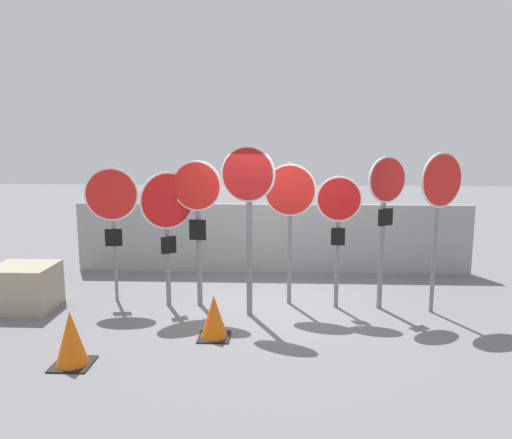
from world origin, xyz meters
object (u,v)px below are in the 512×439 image
at_px(stop_sign_0, 112,203).
at_px(storage_crate, 25,287).
at_px(stop_sign_5, 339,215).
at_px(stop_sign_6, 385,203).
at_px(stop_sign_3, 248,199).
at_px(stop_sign_7, 440,194).
at_px(traffic_cone_0, 71,339).
at_px(stop_sign_1, 167,212).
at_px(traffic_cone_1, 214,317).
at_px(stop_sign_4, 290,202).
at_px(stop_sign_2, 197,205).

bearing_deg(stop_sign_0, storage_crate, -171.40).
bearing_deg(stop_sign_5, stop_sign_6, 2.16).
height_order(stop_sign_3, stop_sign_7, stop_sign_3).
relative_size(stop_sign_0, stop_sign_3, 0.86).
xyz_separation_m(stop_sign_5, traffic_cone_0, (-3.45, -2.18, -1.20)).
distance_m(stop_sign_1, traffic_cone_1, 1.98).
height_order(stop_sign_7, traffic_cone_0, stop_sign_7).
xyz_separation_m(stop_sign_6, traffic_cone_0, (-4.17, -2.17, -1.38)).
bearing_deg(stop_sign_3, stop_sign_0, -179.65).
xyz_separation_m(stop_sign_4, stop_sign_7, (2.27, -0.31, 0.17)).
height_order(traffic_cone_0, traffic_cone_1, traffic_cone_0).
relative_size(traffic_cone_0, traffic_cone_1, 1.12).
relative_size(stop_sign_7, traffic_cone_1, 4.13).
xyz_separation_m(stop_sign_3, traffic_cone_1, (-0.43, -0.88, -1.53)).
relative_size(stop_sign_0, stop_sign_5, 1.05).
distance_m(stop_sign_6, storage_crate, 5.90).
distance_m(stop_sign_3, stop_sign_5, 1.48).
distance_m(stop_sign_4, stop_sign_5, 0.80).
relative_size(stop_sign_0, stop_sign_7, 0.89).
bearing_deg(traffic_cone_0, stop_sign_5, 32.29).
relative_size(stop_sign_3, storage_crate, 2.81).
xyz_separation_m(stop_sign_4, traffic_cone_1, (-1.06, -1.43, -1.41)).
xyz_separation_m(stop_sign_2, stop_sign_6, (2.95, -0.01, 0.05)).
bearing_deg(stop_sign_4, traffic_cone_1, -120.98).
bearing_deg(stop_sign_5, traffic_cone_0, -145.12).
bearing_deg(stop_sign_0, traffic_cone_0, -92.98).
height_order(stop_sign_0, stop_sign_2, stop_sign_2).
bearing_deg(stop_sign_4, storage_crate, -169.14).
relative_size(stop_sign_5, storage_crate, 2.30).
bearing_deg(storage_crate, stop_sign_0, 16.77).
bearing_deg(traffic_cone_1, stop_sign_1, 125.44).
relative_size(stop_sign_0, traffic_cone_1, 3.69).
bearing_deg(stop_sign_3, stop_sign_2, 168.34).
distance_m(stop_sign_0, traffic_cone_1, 2.71).
distance_m(stop_sign_3, stop_sign_6, 2.16).
bearing_deg(stop_sign_0, stop_sign_2, -14.45).
bearing_deg(stop_sign_1, stop_sign_3, -49.48).
height_order(stop_sign_0, traffic_cone_1, stop_sign_0).
relative_size(stop_sign_5, stop_sign_6, 0.87).
distance_m(stop_sign_2, traffic_cone_1, 1.92).
height_order(stop_sign_5, stop_sign_7, stop_sign_7).
distance_m(stop_sign_3, traffic_cone_0, 3.10).
bearing_deg(stop_sign_2, traffic_cone_1, -66.06).
bearing_deg(stop_sign_5, traffic_cone_1, -142.34).
xyz_separation_m(stop_sign_1, stop_sign_6, (3.43, 0.03, 0.15)).
distance_m(traffic_cone_0, storage_crate, 2.49).
bearing_deg(stop_sign_1, storage_crate, 150.87).
relative_size(stop_sign_0, stop_sign_4, 0.96).
distance_m(stop_sign_0, traffic_cone_0, 2.71).
distance_m(stop_sign_7, traffic_cone_1, 3.86).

